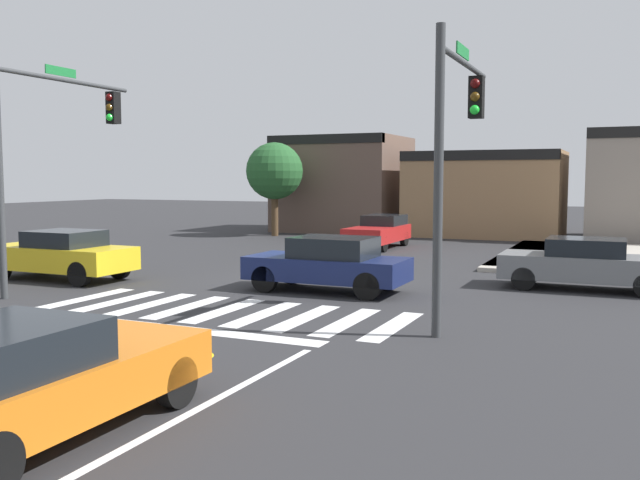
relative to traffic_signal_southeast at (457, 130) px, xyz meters
The scene contains 13 objects.
ground_plane 7.44m from the traffic_signal_southeast, 144.70° to the left, with size 120.00×120.00×0.00m, color #2B2B2D.
crosswalk_near 6.56m from the traffic_signal_southeast, behind, with size 8.58×3.03×0.01m.
bike_detector_marking 7.06m from the traffic_signal_southeast, 127.35° to the right, with size 0.91×0.91×0.01m.
curb_corner_northeast 14.04m from the traffic_signal_southeast, 75.46° to the left, with size 10.00×10.60×0.15m.
storefront_row 22.76m from the traffic_signal_southeast, 95.96° to the left, with size 24.86×6.44×5.36m.
traffic_signal_southeast is the anchor object (origin of this frame).
traffic_signal_southwest 11.00m from the traffic_signal_southeast, behind, with size 0.32×4.87×6.14m.
car_red 15.90m from the traffic_signal_southeast, 115.10° to the left, with size 1.75×4.27×1.40m.
car_navy 5.74m from the traffic_signal_southeast, 147.51° to the left, with size 4.28×1.83×1.47m.
car_yellow 12.64m from the traffic_signal_southeast, behind, with size 4.51×1.87×1.48m.
car_gray 6.94m from the traffic_signal_southeast, 68.18° to the left, with size 4.43×1.76×1.41m.
car_orange 9.53m from the traffic_signal_southeast, 109.18° to the right, with size 1.86×4.31×1.44m.
roadside_tree 22.27m from the traffic_signal_southeast, 127.69° to the left, with size 2.97×2.97×4.88m.
Camera 1 is at (8.37, -17.76, 3.04)m, focal length 38.50 mm.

